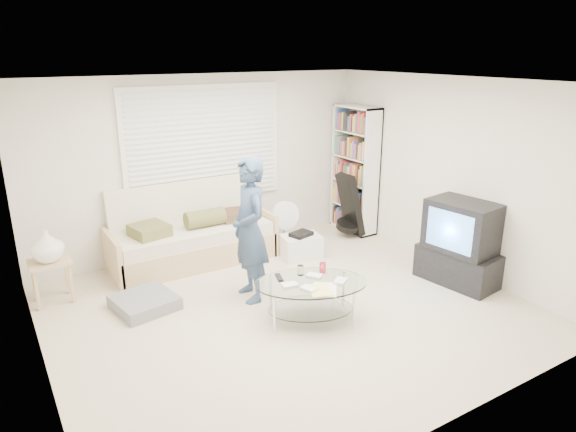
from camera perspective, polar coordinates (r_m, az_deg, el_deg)
ground at (r=5.92m, az=-0.05°, el=-10.28°), size 5.00×5.00×0.00m
room_shell at (r=5.75m, az=-2.56°, el=6.17°), size 5.02×4.52×2.51m
window_blinds at (r=7.29m, az=-9.22°, el=7.87°), size 2.32×0.08×1.62m
futon_sofa at (r=7.17m, az=-10.68°, el=-2.30°), size 2.22×0.90×1.09m
grey_floor_pillow at (r=6.13m, az=-15.63°, el=-9.22°), size 0.73×0.73×0.14m
side_table at (r=6.41m, az=-25.17°, el=-3.30°), size 0.45×0.36×0.90m
bookshelf at (r=8.19m, az=7.43°, el=5.10°), size 0.31×0.84×1.99m
guitar_case at (r=8.00m, az=6.88°, el=0.72°), size 0.40×0.37×0.99m
floor_fan at (r=7.53m, az=-0.43°, el=-0.48°), size 0.43×0.29×0.71m
storage_bin at (r=7.24m, az=1.46°, el=-3.34°), size 0.59×0.46×0.37m
tv_unit at (r=6.71m, az=18.56°, el=-2.96°), size 0.64×1.03×1.06m
coffee_table at (r=5.55m, az=2.60°, el=-8.14°), size 1.42×1.20×0.57m
standing_person at (r=5.86m, az=-4.28°, el=-1.58°), size 0.47×0.66×1.69m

